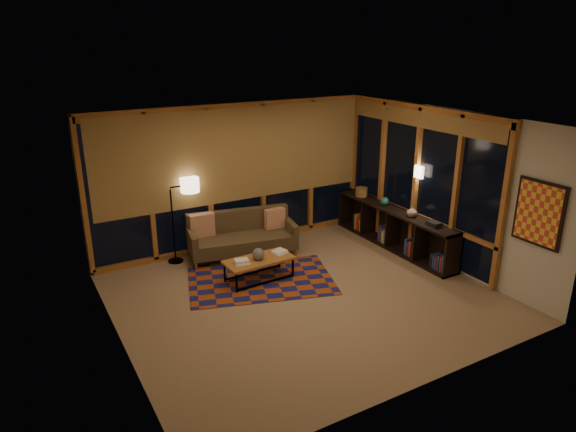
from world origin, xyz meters
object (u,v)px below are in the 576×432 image
coffee_table (259,269)px  bookshelf (393,228)px  floor_lamp (173,222)px  sofa (242,235)px

coffee_table → bookshelf: bookshelf is taller
coffee_table → floor_lamp: bearing=122.4°
floor_lamp → bookshelf: 4.08m
floor_lamp → coffee_table: bearing=-54.2°
sofa → bookshelf: 2.85m
floor_lamp → sofa: bearing=-15.4°
sofa → floor_lamp: (-1.16, 0.35, 0.36)m
sofa → bookshelf: size_ratio=0.64×
sofa → bookshelf: sofa is taller
coffee_table → bookshelf: 2.85m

